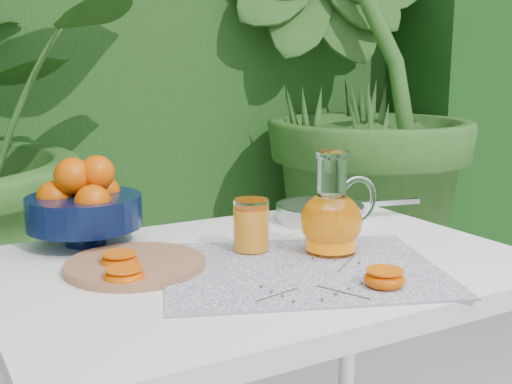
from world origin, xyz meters
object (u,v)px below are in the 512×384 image
fruit_bowl (84,204)px  juice_pitcher (332,218)px  white_table (261,299)px  cutting_board (135,265)px  saute_pan (321,211)px

fruit_bowl → juice_pitcher: juice_pitcher is taller
white_table → cutting_board: cutting_board is taller
juice_pitcher → white_table: bearing=165.6°
cutting_board → fruit_bowl: bearing=99.3°
white_table → saute_pan: (0.28, 0.20, 0.10)m
saute_pan → juice_pitcher: bearing=-120.8°
juice_pitcher → saute_pan: size_ratio=0.52×
white_table → cutting_board: (-0.23, 0.06, 0.09)m
fruit_bowl → saute_pan: fruit_bowl is taller
cutting_board → fruit_bowl: 0.23m
fruit_bowl → juice_pitcher: 0.51m
white_table → juice_pitcher: 0.21m
saute_pan → cutting_board: bearing=-164.4°
cutting_board → white_table: bearing=-14.7°
white_table → cutting_board: size_ratio=3.89×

